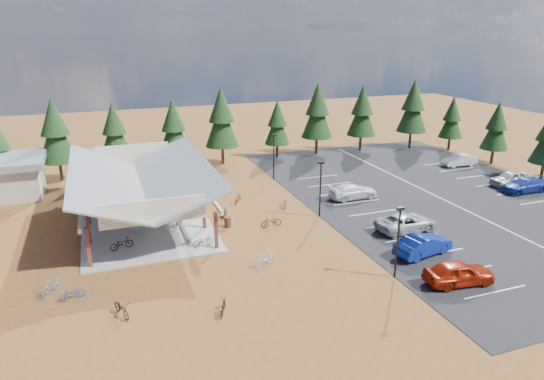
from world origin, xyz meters
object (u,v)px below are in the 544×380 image
object	(u,v)px
trash_bin_1	(224,213)
bike_14	(285,202)
trash_bin_0	(228,222)
car_2	(406,222)
bike_0	(121,243)
bike_7	(172,191)
lamp_post_1	(320,185)
bike_12	(223,307)
bike_10	(73,294)
bike_16	(272,222)
bike_6	(167,205)
car_1	(423,245)
car_9	(459,160)
car_7	(525,185)
car_3	(353,191)
car_8	(510,178)
bike_5	(173,224)
bike_2	(123,207)
bike_1	(137,230)
bike_8	(122,308)
lamp_post_0	(398,237)
bike_13	(265,259)
bike_4	(203,241)
bike_3	(129,194)
bike_15	(238,199)
car_0	(459,273)
bike_9	(51,286)
bike_pavilion	(141,178)

from	to	relation	value
trash_bin_1	bike_14	world-z (taller)	trash_bin_1
trash_bin_0	trash_bin_1	bearing A→B (deg)	84.94
bike_14	car_2	xyz separation A→B (m)	(7.37, -8.83, 0.32)
bike_0	bike_7	distance (m)	12.41
trash_bin_1	bike_14	distance (m)	6.32
lamp_post_1	bike_7	world-z (taller)	lamp_post_1
bike_12	bike_10	bearing A→B (deg)	-6.58
bike_14	bike_16	world-z (taller)	bike_16
bike_6	bike_14	world-z (taller)	bike_6
car_1	car_9	bearing A→B (deg)	-57.09
lamp_post_1	car_7	xyz separation A→B (m)	(22.91, -1.15, -2.20)
bike_6	car_3	distance (m)	18.24
bike_14	car_8	xyz separation A→B (m)	(25.20, -2.26, 0.38)
bike_5	bike_2	bearing A→B (deg)	14.18
bike_14	bike_1	bearing A→B (deg)	-148.12
bike_0	bike_8	distance (m)	9.29
lamp_post_0	bike_13	size ratio (longest dim) A/B	2.85
bike_4	trash_bin_1	bearing A→B (deg)	-36.18
trash_bin_0	bike_0	world-z (taller)	bike_0
bike_3	bike_5	size ratio (longest dim) A/B	1.21
lamp_post_1	bike_15	bearing A→B (deg)	135.29
bike_0	bike_1	xyz separation A→B (m)	(1.39, 2.25, 0.01)
bike_5	bike_12	size ratio (longest dim) A/B	0.94
bike_6	bike_10	size ratio (longest dim) A/B	1.20
bike_7	car_0	size ratio (longest dim) A/B	0.35
bike_1	bike_15	world-z (taller)	bike_1
bike_4	bike_8	distance (m)	10.09
trash_bin_1	bike_13	xyz separation A→B (m)	(0.44, -9.95, 0.09)
bike_9	bike_14	distance (m)	22.17
bike_6	bike_9	world-z (taller)	bike_9
trash_bin_0	car_7	xyz separation A→B (m)	(31.37, -1.65, 0.32)
lamp_post_1	bike_5	size ratio (longest dim) A/B	3.43
bike_1	bike_15	bearing A→B (deg)	-69.87
lamp_post_0	bike_14	size ratio (longest dim) A/B	3.02
bike_6	bike_14	bearing A→B (deg)	-101.65
car_1	car_3	world-z (taller)	car_1
car_1	car_9	distance (m)	27.28
bike_14	bike_16	distance (m)	5.09
bike_6	car_0	xyz separation A→B (m)	(16.22, -20.45, 0.26)
lamp_post_0	car_7	xyz separation A→B (m)	(22.91, 10.85, -2.20)
bike_10	car_8	xyz separation A→B (m)	(43.90, 8.61, 0.42)
bike_5	car_0	distance (m)	22.66
car_7	car_8	bearing A→B (deg)	173.94
bike_10	bike_5	bearing A→B (deg)	123.83
bike_2	bike_9	size ratio (longest dim) A/B	0.96
car_2	bike_13	bearing A→B (deg)	94.00
car_7	trash_bin_0	bearing A→B (deg)	-91.75
bike_pavilion	bike_2	world-z (taller)	bike_pavilion
bike_6	bike_7	bearing A→B (deg)	-14.03
lamp_post_1	bike_10	world-z (taller)	lamp_post_1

